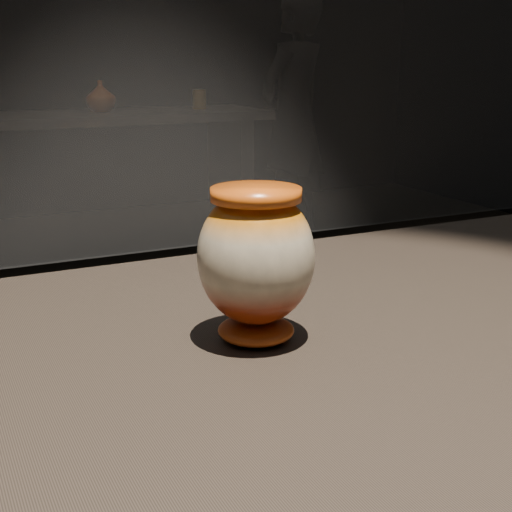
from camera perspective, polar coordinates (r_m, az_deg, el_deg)
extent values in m
cube|color=black|center=(0.71, -5.97, -11.21)|extent=(2.00, 0.80, 0.05)
ellipsoid|color=maroon|center=(0.77, 0.00, -5.92)|extent=(0.09, 0.09, 0.02)
ellipsoid|color=beige|center=(0.75, 0.00, -0.07)|extent=(0.13, 0.13, 0.15)
cylinder|color=orange|center=(0.73, 0.00, 4.97)|extent=(0.10, 0.10, 0.01)
cube|color=black|center=(4.04, -13.41, 10.73)|extent=(2.00, 0.60, 0.05)
cube|color=black|center=(4.37, -2.07, 5.52)|extent=(0.08, 0.50, 0.85)
imported|color=maroon|center=(4.09, -12.32, 12.38)|extent=(0.17, 0.17, 0.17)
cylinder|color=#8E5E14|center=(4.24, -4.55, 12.40)|extent=(0.08, 0.08, 0.11)
imported|color=black|center=(4.89, 3.00, 11.09)|extent=(0.69, 0.60, 1.61)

